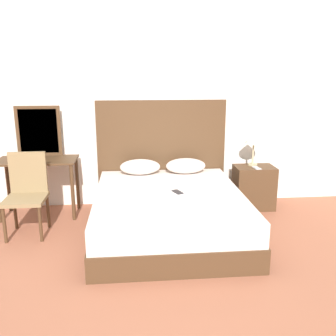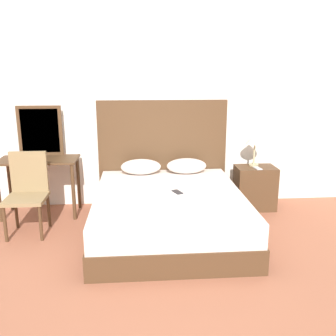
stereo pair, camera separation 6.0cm
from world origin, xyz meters
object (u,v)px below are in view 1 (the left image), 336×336
object	(u,v)px
table_lamp	(254,140)
phone_on_bed	(177,192)
nightstand	(254,187)
chair	(27,189)
bed	(169,213)
phone_on_nightstand	(257,168)
vanity_desk	(38,169)

from	to	relation	value
table_lamp	phone_on_bed	bearing A→B (deg)	-144.18
nightstand	table_lamp	xyz separation A→B (m)	(-0.01, 0.07, 0.63)
nightstand	chair	bearing A→B (deg)	-169.67
table_lamp	chair	bearing A→B (deg)	-168.19
bed	table_lamp	bearing A→B (deg)	33.29
nightstand	table_lamp	distance (m)	0.63
phone_on_bed	phone_on_nightstand	world-z (taller)	phone_on_nightstand
vanity_desk	chair	size ratio (longest dim) A/B	1.06
bed	vanity_desk	bearing A→B (deg)	155.58
bed	nightstand	size ratio (longest dim) A/B	3.46
phone_on_bed	chair	bearing A→B (deg)	172.71
phone_on_bed	nightstand	size ratio (longest dim) A/B	0.29
chair	vanity_desk	bearing A→B (deg)	89.32
phone_on_nightstand	vanity_desk	xyz separation A→B (m)	(-2.74, 0.09, 0.03)
nightstand	chair	xyz separation A→B (m)	(-2.76, -0.50, 0.22)
chair	table_lamp	bearing A→B (deg)	11.81
phone_on_bed	nightstand	xyz separation A→B (m)	(1.10, 0.71, -0.21)
bed	chair	xyz separation A→B (m)	(-1.56, 0.20, 0.26)
chair	nightstand	bearing A→B (deg)	10.33
nightstand	vanity_desk	distance (m)	2.77
phone_on_nightstand	phone_on_bed	bearing A→B (deg)	-150.20
vanity_desk	bed	bearing A→B (deg)	-24.42
vanity_desk	phone_on_bed	bearing A→B (deg)	-23.45
bed	vanity_desk	world-z (taller)	vanity_desk
chair	bed	bearing A→B (deg)	-7.39
vanity_desk	phone_on_nightstand	bearing A→B (deg)	-1.88
bed	nightstand	world-z (taller)	nightstand
phone_on_nightstand	chair	world-z (taller)	chair
phone_on_nightstand	vanity_desk	size ratio (longest dim) A/B	0.16
phone_on_bed	nightstand	world-z (taller)	nightstand
table_lamp	nightstand	bearing A→B (deg)	-80.02
table_lamp	phone_on_nightstand	size ratio (longest dim) A/B	2.73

